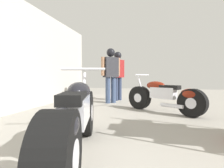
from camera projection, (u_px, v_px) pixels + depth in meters
ground_plane at (126, 119)px, 3.54m from camera, size 18.48×18.48×0.00m
garage_partition_left at (10, 54)px, 4.03m from camera, size 0.08×8.47×2.74m
motorcycle_maroon_cruiser at (75, 120)px, 1.83m from camera, size 0.83×2.08×0.98m
motorcycle_black_naked at (165, 96)px, 4.16m from camera, size 1.74×1.21×0.91m
mechanic_in_blue at (118, 71)px, 6.34m from camera, size 0.44×0.64×1.73m
mechanic_with_helmet at (111, 70)px, 5.70m from camera, size 0.58×0.55×1.75m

